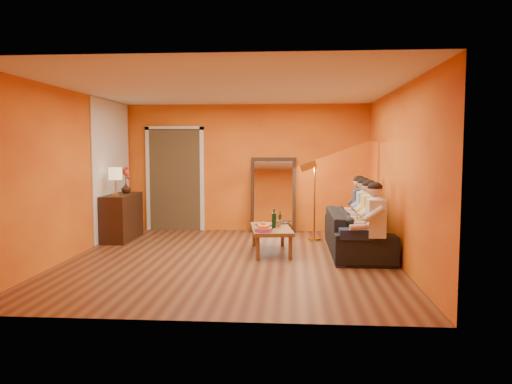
# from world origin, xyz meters

# --- Properties ---
(room_shell) EXTENTS (5.00, 5.50, 2.60)m
(room_shell) POSITION_xyz_m (0.00, 0.37, 1.30)
(room_shell) COLOR brown
(room_shell) RESTS_ON ground
(white_accent) EXTENTS (0.02, 1.90, 2.58)m
(white_accent) POSITION_xyz_m (-2.48, 1.75, 1.30)
(white_accent) COLOR white
(white_accent) RESTS_ON wall_left
(doorway_recess) EXTENTS (1.06, 0.30, 2.10)m
(doorway_recess) POSITION_xyz_m (-1.50, 2.83, 1.05)
(doorway_recess) COLOR #3F2D19
(doorway_recess) RESTS_ON floor
(door_jamb_left) EXTENTS (0.08, 0.06, 2.20)m
(door_jamb_left) POSITION_xyz_m (-2.07, 2.71, 1.05)
(door_jamb_left) COLOR white
(door_jamb_left) RESTS_ON wall_back
(door_jamb_right) EXTENTS (0.08, 0.06, 2.20)m
(door_jamb_right) POSITION_xyz_m (-0.93, 2.71, 1.05)
(door_jamb_right) COLOR white
(door_jamb_right) RESTS_ON wall_back
(door_header) EXTENTS (1.22, 0.06, 0.08)m
(door_header) POSITION_xyz_m (-1.50, 2.71, 2.12)
(door_header) COLOR white
(door_header) RESTS_ON wall_back
(mirror_frame) EXTENTS (0.92, 0.27, 1.51)m
(mirror_frame) POSITION_xyz_m (0.55, 2.63, 0.76)
(mirror_frame) COLOR #331E11
(mirror_frame) RESTS_ON floor
(mirror_glass) EXTENTS (0.78, 0.21, 1.35)m
(mirror_glass) POSITION_xyz_m (0.55, 2.59, 0.76)
(mirror_glass) COLOR white
(mirror_glass) RESTS_ON mirror_frame
(sideboard) EXTENTS (0.44, 1.18, 0.85)m
(sideboard) POSITION_xyz_m (-2.24, 1.55, 0.42)
(sideboard) COLOR #331E11
(sideboard) RESTS_ON floor
(table_lamp) EXTENTS (0.24, 0.24, 0.51)m
(table_lamp) POSITION_xyz_m (-2.24, 1.25, 1.10)
(table_lamp) COLOR beige
(table_lamp) RESTS_ON sideboard
(sofa) EXTENTS (2.31, 0.90, 0.68)m
(sofa) POSITION_xyz_m (2.00, 0.70, 0.34)
(sofa) COLOR black
(sofa) RESTS_ON floor
(coffee_table) EXTENTS (0.77, 1.29, 0.42)m
(coffee_table) POSITION_xyz_m (0.59, 0.55, 0.21)
(coffee_table) COLOR brown
(coffee_table) RESTS_ON floor
(floor_lamp) EXTENTS (0.32, 0.27, 1.44)m
(floor_lamp) POSITION_xyz_m (1.35, 1.72, 0.72)
(floor_lamp) COLOR gold
(floor_lamp) RESTS_ON floor
(dog) EXTENTS (0.57, 0.69, 0.69)m
(dog) POSITION_xyz_m (1.88, -0.00, 0.35)
(dog) COLOR #A47C4A
(dog) RESTS_ON floor
(person_far_left) EXTENTS (0.70, 0.44, 1.22)m
(person_far_left) POSITION_xyz_m (2.13, -0.30, 0.61)
(person_far_left) COLOR beige
(person_far_left) RESTS_ON sofa
(person_mid_left) EXTENTS (0.70, 0.44, 1.22)m
(person_mid_left) POSITION_xyz_m (2.13, 0.25, 0.61)
(person_mid_left) COLOR #F7D152
(person_mid_left) RESTS_ON sofa
(person_mid_right) EXTENTS (0.70, 0.44, 1.22)m
(person_mid_right) POSITION_xyz_m (2.13, 0.80, 0.61)
(person_mid_right) COLOR #8AAAD6
(person_mid_right) RESTS_ON sofa
(person_far_right) EXTENTS (0.70, 0.44, 1.22)m
(person_far_right) POSITION_xyz_m (2.13, 1.35, 0.61)
(person_far_right) COLOR #333338
(person_far_right) RESTS_ON sofa
(fruit_bowl) EXTENTS (0.26, 0.26, 0.16)m
(fruit_bowl) POSITION_xyz_m (0.49, 0.10, 0.50)
(fruit_bowl) COLOR #C14476
(fruit_bowl) RESTS_ON coffee_table
(wine_bottle) EXTENTS (0.07, 0.07, 0.31)m
(wine_bottle) POSITION_xyz_m (0.64, 0.50, 0.58)
(wine_bottle) COLOR black
(wine_bottle) RESTS_ON coffee_table
(tumbler) EXTENTS (0.12, 0.12, 0.10)m
(tumbler) POSITION_xyz_m (0.71, 0.67, 0.47)
(tumbler) COLOR #B27F3F
(tumbler) RESTS_ON coffee_table
(laptop) EXTENTS (0.35, 0.26, 0.03)m
(laptop) POSITION_xyz_m (0.77, 0.90, 0.43)
(laptop) COLOR black
(laptop) RESTS_ON coffee_table
(book_lower) EXTENTS (0.28, 0.31, 0.02)m
(book_lower) POSITION_xyz_m (0.41, 0.35, 0.43)
(book_lower) COLOR #331E11
(book_lower) RESTS_ON coffee_table
(book_mid) EXTENTS (0.19, 0.24, 0.02)m
(book_mid) POSITION_xyz_m (0.42, 0.36, 0.45)
(book_mid) COLOR red
(book_mid) RESTS_ON book_lower
(book_upper) EXTENTS (0.28, 0.29, 0.02)m
(book_upper) POSITION_xyz_m (0.41, 0.34, 0.47)
(book_upper) COLOR black
(book_upper) RESTS_ON book_mid
(vase) EXTENTS (0.18, 0.18, 0.19)m
(vase) POSITION_xyz_m (-2.24, 1.80, 0.94)
(vase) COLOR #331E11
(vase) RESTS_ON sideboard
(flowers) EXTENTS (0.17, 0.17, 0.51)m
(flowers) POSITION_xyz_m (-2.24, 1.80, 1.23)
(flowers) COLOR red
(flowers) RESTS_ON vase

